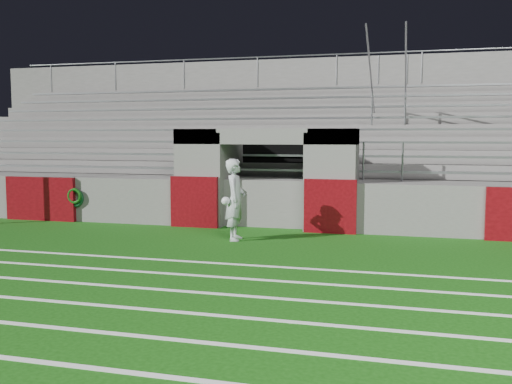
% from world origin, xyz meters
% --- Properties ---
extents(ground, '(90.00, 90.00, 0.00)m').
position_xyz_m(ground, '(0.00, 0.00, 0.00)').
color(ground, '#11470B').
rests_on(ground, ground).
extents(field_markings, '(28.00, 8.09, 0.01)m').
position_xyz_m(field_markings, '(0.00, -5.00, 0.01)').
color(field_markings, white).
rests_on(field_markings, ground).
extents(stadium_structure, '(26.00, 8.48, 5.42)m').
position_xyz_m(stadium_structure, '(0.00, 7.97, 1.49)').
color(stadium_structure, '#62605D').
rests_on(stadium_structure, ground).
extents(goalkeeper_with_ball, '(0.55, 0.75, 1.89)m').
position_xyz_m(goalkeeper_with_ball, '(-0.20, 1.44, 0.95)').
color(goalkeeper_with_ball, silver).
rests_on(goalkeeper_with_ball, ground).
extents(hose_coil, '(0.52, 0.14, 0.55)m').
position_xyz_m(hose_coil, '(-5.37, 2.93, 0.70)').
color(hose_coil, '#0B3819').
rests_on(hose_coil, ground).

